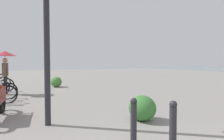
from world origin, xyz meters
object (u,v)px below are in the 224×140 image
object	(u,v)px
lamppost	(46,6)
pedestrian	(5,60)
bollard_mid	(134,119)
bollard_near	(173,126)

from	to	relation	value
lamppost	pedestrian	distance (m)	5.73
pedestrian	bollard_mid	xyz separation A→B (m)	(-7.24, -2.43, -1.16)
pedestrian	bollard_near	bearing A→B (deg)	-160.65
lamppost	bollard_near	bearing A→B (deg)	-145.68
pedestrian	bollard_near	world-z (taller)	pedestrian
bollard_near	bollard_mid	world-z (taller)	bollard_near
lamppost	bollard_near	xyz separation A→B (m)	(-2.43, -1.66, -2.39)
pedestrian	bollard_mid	distance (m)	7.72
bollard_mid	bollard_near	bearing A→B (deg)	-152.97
lamppost	pedestrian	bearing A→B (deg)	11.54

